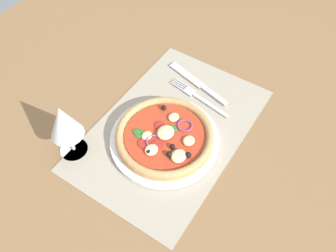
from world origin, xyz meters
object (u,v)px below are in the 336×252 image
at_px(plate, 165,140).
at_px(fork, 196,96).
at_px(pizza, 165,136).
at_px(knife, 197,83).
at_px(wine_glass, 64,123).

relative_size(plate, fork, 1.41).
relative_size(pizza, knife, 1.15).
bearing_deg(knife, plate, 112.58).
xyz_separation_m(fork, knife, (0.04, 0.02, 0.00)).
height_order(fork, wine_glass, wine_glass).
relative_size(knife, wine_glass, 1.33).
height_order(plate, wine_glass, wine_glass).
bearing_deg(knife, wine_glass, 82.32).
distance_m(pizza, wine_glass, 0.22).
bearing_deg(plate, wine_glass, 128.99).
bearing_deg(pizza, plate, 53.74).
relative_size(fork, knife, 0.91).
xyz_separation_m(pizza, wine_glass, (-0.13, 0.16, 0.07)).
bearing_deg(fork, pizza, 103.00).
bearing_deg(knife, pizza, 112.74).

